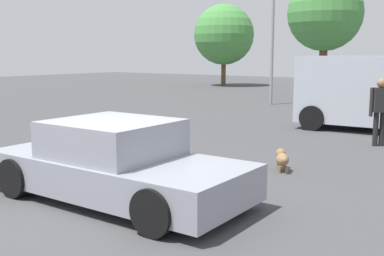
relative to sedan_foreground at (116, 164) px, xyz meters
name	(u,v)px	position (x,y,z in m)	size (l,w,h in m)	color
ground_plane	(103,204)	(-0.01, -0.29, -0.58)	(80.00, 80.00, 0.00)	#424244
sedan_foreground	(116,164)	(0.00, 0.00, 0.00)	(4.32, 1.98, 1.27)	gray
dog	(282,158)	(1.32, 3.25, -0.33)	(0.45, 0.58, 0.41)	olive
pedestrian	(380,106)	(2.17, 7.06, 0.44)	(0.46, 0.45, 1.70)	black
light_post_near	(273,21)	(-4.57, 14.58, 3.18)	(0.44, 0.44, 5.42)	gray
tree_back_left	(224,35)	(-13.42, 24.53, 3.15)	(4.39, 4.39, 5.93)	brown
tree_back_center	(325,14)	(-3.86, 19.13, 3.80)	(3.88, 3.88, 6.34)	brown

